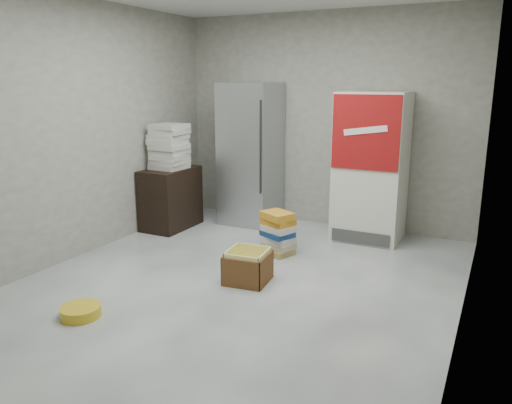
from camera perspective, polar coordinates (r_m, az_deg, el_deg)
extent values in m
plane|color=silver|center=(4.85, -2.63, -9.74)|extent=(5.00, 5.00, 0.00)
cube|color=#A6A095|center=(6.76, 7.77, 9.12)|extent=(4.00, 0.04, 2.80)
cube|color=#A6A095|center=(5.72, -20.71, 7.56)|extent=(0.04, 5.00, 2.80)
cube|color=#A6A095|center=(3.91, 23.74, 4.80)|extent=(0.04, 5.00, 2.80)
cube|color=#AFB2B8|center=(6.82, -0.58, 5.48)|extent=(0.70, 0.70, 1.90)
cylinder|color=#333333|center=(6.34, 0.51, 6.22)|extent=(0.02, 0.02, 1.19)
cube|color=silver|center=(6.26, 13.02, 3.91)|extent=(0.80, 0.70, 1.80)
cube|color=maroon|center=(5.85, 12.40, 7.74)|extent=(0.78, 0.02, 0.85)
cube|color=white|center=(5.83, 12.38, 7.99)|extent=(0.50, 0.01, 0.14)
cube|color=#3F3F3F|center=(6.10, 11.80, -4.01)|extent=(0.70, 0.02, 0.15)
cube|color=black|center=(6.74, -9.72, 0.42)|extent=(0.50, 0.80, 0.80)
cube|color=beige|center=(6.66, -9.88, 4.06)|extent=(0.43, 0.43, 0.06)
cube|color=beige|center=(6.65, -9.83, 4.61)|extent=(0.40, 0.40, 0.06)
cube|color=beige|center=(6.63, -9.84, 5.16)|extent=(0.43, 0.43, 0.06)
cube|color=beige|center=(6.64, -9.84, 5.73)|extent=(0.41, 0.41, 0.06)
cube|color=beige|center=(6.60, -9.89, 6.25)|extent=(0.41, 0.41, 0.06)
cube|color=beige|center=(6.61, -10.06, 6.82)|extent=(0.40, 0.40, 0.06)
cube|color=beige|center=(6.61, -10.00, 7.39)|extent=(0.41, 0.41, 0.06)
cube|color=beige|center=(6.60, -9.84, 7.96)|extent=(0.42, 0.42, 0.06)
cube|color=beige|center=(6.59, -9.92, 8.51)|extent=(0.41, 0.41, 0.06)
cube|color=#97844A|center=(5.72, 2.45, -5.60)|extent=(0.41, 0.37, 0.07)
cube|color=tan|center=(5.71, 2.61, -4.92)|extent=(0.38, 0.33, 0.07)
cube|color=beige|center=(5.70, 2.57, -4.23)|extent=(0.38, 0.33, 0.07)
cube|color=navy|center=(5.66, 2.47, -3.64)|extent=(0.41, 0.37, 0.06)
cube|color=beige|center=(5.65, 2.57, -3.01)|extent=(0.40, 0.36, 0.07)
cube|color=orange|center=(5.65, 2.54, -2.25)|extent=(0.40, 0.36, 0.08)
cube|color=orange|center=(5.61, 2.44, -1.55)|extent=(0.41, 0.38, 0.08)
cube|color=tan|center=(5.38, -1.40, -7.01)|extent=(0.37, 0.32, 0.05)
cube|color=beige|center=(5.37, -1.69, -6.48)|extent=(0.38, 0.34, 0.05)
cube|color=tan|center=(5.37, -1.59, -5.93)|extent=(0.38, 0.33, 0.04)
cube|color=yellow|center=(4.98, -0.95, -9.00)|extent=(0.42, 0.42, 0.01)
cube|color=brown|center=(5.10, -0.14, -6.78)|extent=(0.40, 0.05, 0.29)
cube|color=brown|center=(4.76, -1.82, -8.32)|extent=(0.40, 0.05, 0.29)
cube|color=brown|center=(5.00, -3.05, -7.23)|extent=(0.05, 0.40, 0.29)
cube|color=brown|center=(4.86, 1.21, -7.81)|extent=(0.05, 0.40, 0.29)
cube|color=yellow|center=(5.07, -0.21, -6.64)|extent=(0.37, 0.05, 0.33)
cube|color=yellow|center=(4.77, -1.74, -8.03)|extent=(0.37, 0.05, 0.33)
cube|color=yellow|center=(4.98, -2.87, -7.04)|extent=(0.05, 0.37, 0.33)
cube|color=yellow|center=(4.86, 1.02, -7.57)|extent=(0.05, 0.37, 0.33)
cylinder|color=gold|center=(4.52, -19.40, -11.72)|extent=(0.39, 0.39, 0.09)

